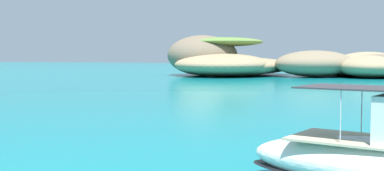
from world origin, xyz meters
name	(u,v)px	position (x,y,z in m)	size (l,w,h in m)	color
islet_large	(225,61)	(-16.21, 73.72, 2.54)	(25.77, 32.17, 7.11)	#9E8966
islet_small	(360,65)	(6.35, 76.36, 1.88)	(30.33, 24.93, 4.36)	#756651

